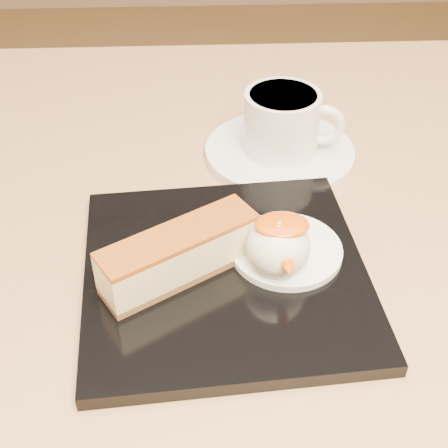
{
  "coord_description": "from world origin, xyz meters",
  "views": [
    {
      "loc": [
        -0.02,
        -0.41,
        1.07
      ],
      "look_at": [
        -0.0,
        -0.03,
        0.76
      ],
      "focal_mm": 50.0,
      "sensor_mm": 36.0,
      "label": 1
    }
  ],
  "objects_px": {
    "dessert_plate": "(225,273)",
    "cheesecake": "(179,254)",
    "table": "(224,353)",
    "coffee_cup": "(283,121)",
    "saucer": "(279,152)",
    "ice_cream_scoop": "(278,247)"
  },
  "relations": [
    {
      "from": "saucer",
      "to": "coffee_cup",
      "type": "height_order",
      "value": "coffee_cup"
    },
    {
      "from": "table",
      "to": "coffee_cup",
      "type": "height_order",
      "value": "coffee_cup"
    },
    {
      "from": "dessert_plate",
      "to": "cheesecake",
      "type": "xyz_separation_m",
      "value": [
        -0.03,
        -0.0,
        0.03
      ]
    },
    {
      "from": "table",
      "to": "saucer",
      "type": "bearing_deg",
      "value": 63.51
    },
    {
      "from": "ice_cream_scoop",
      "to": "saucer",
      "type": "height_order",
      "value": "ice_cream_scoop"
    },
    {
      "from": "ice_cream_scoop",
      "to": "table",
      "type": "bearing_deg",
      "value": 124.75
    },
    {
      "from": "cheesecake",
      "to": "ice_cream_scoop",
      "type": "xyz_separation_m",
      "value": [
        0.07,
        -0.0,
        0.0
      ]
    },
    {
      "from": "dessert_plate",
      "to": "cheesecake",
      "type": "relative_size",
      "value": 1.76
    },
    {
      "from": "table",
      "to": "ice_cream_scoop",
      "type": "xyz_separation_m",
      "value": [
        0.04,
        -0.06,
        0.19
      ]
    },
    {
      "from": "saucer",
      "to": "table",
      "type": "bearing_deg",
      "value": -116.49
    },
    {
      "from": "table",
      "to": "coffee_cup",
      "type": "relative_size",
      "value": 8.1
    },
    {
      "from": "cheesecake",
      "to": "saucer",
      "type": "distance_m",
      "value": 0.21
    },
    {
      "from": "ice_cream_scoop",
      "to": "coffee_cup",
      "type": "bearing_deg",
      "value": 81.98
    },
    {
      "from": "cheesecake",
      "to": "dessert_plate",
      "type": "bearing_deg",
      "value": -23.53
    },
    {
      "from": "table",
      "to": "ice_cream_scoop",
      "type": "bearing_deg",
      "value": -55.25
    },
    {
      "from": "table",
      "to": "coffee_cup",
      "type": "bearing_deg",
      "value": 62.76
    },
    {
      "from": "dessert_plate",
      "to": "table",
      "type": "bearing_deg",
      "value": 88.05
    },
    {
      "from": "cheesecake",
      "to": "coffee_cup",
      "type": "distance_m",
      "value": 0.2
    },
    {
      "from": "saucer",
      "to": "coffee_cup",
      "type": "relative_size",
      "value": 1.52
    },
    {
      "from": "dessert_plate",
      "to": "coffee_cup",
      "type": "xyz_separation_m",
      "value": [
        0.07,
        0.17,
        0.04
      ]
    },
    {
      "from": "cheesecake",
      "to": "saucer",
      "type": "relative_size",
      "value": 0.83
    },
    {
      "from": "dessert_plate",
      "to": "cheesecake",
      "type": "bearing_deg",
      "value": -171.87
    }
  ]
}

